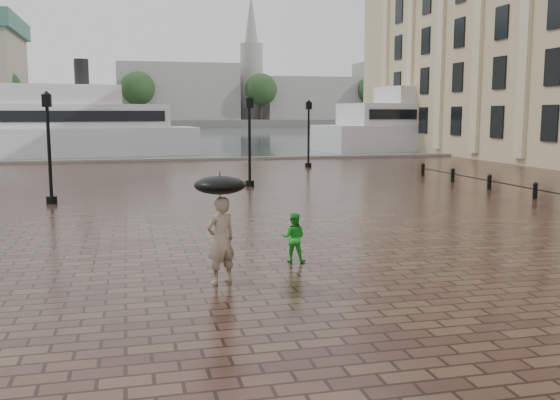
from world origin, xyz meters
The scene contains 13 objects.
ground centered at (0.00, 0.00, 0.00)m, with size 300.00×300.00×0.00m, color #321C17.
harbour_water centered at (0.00, 92.00, 0.00)m, with size 240.00×240.00×0.00m, color #464E55.
quay_edge centered at (0.00, 32.00, 0.00)m, with size 80.00×0.60×0.30m, color slate.
far_shore centered at (0.00, 160.00, 1.00)m, with size 300.00×60.00×2.00m, color #4C4C47.
distant_skyline centered at (48.14, 150.00, 9.45)m, with size 102.50×22.00×33.00m.
far_trees centered at (0.00, 138.00, 9.42)m, with size 188.00×8.00×13.50m.
bollard_row centered at (14.00, 6.50, 0.40)m, with size 0.22×21.22×0.73m.
street_lamps centered at (-1.50, 17.50, 2.33)m, with size 21.44×14.44×4.40m.
adult_pedestrian centered at (-1.04, -3.56, 0.95)m, with size 0.69×0.45×1.90m, color gray.
child_pedestrian centered at (0.99, -2.04, 0.61)m, with size 0.60×0.46×1.23m, color green.
ferry_near centered at (-9.49, 39.55, 2.47)m, with size 25.63×9.31×8.22m.
ferry_far centered at (28.10, 42.05, 2.57)m, with size 26.72×10.72×8.54m.
umbrella centered at (-1.04, -3.56, 2.14)m, with size 1.10×1.10×1.20m.
Camera 1 is at (-2.93, -16.63, 3.66)m, focal length 40.00 mm.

